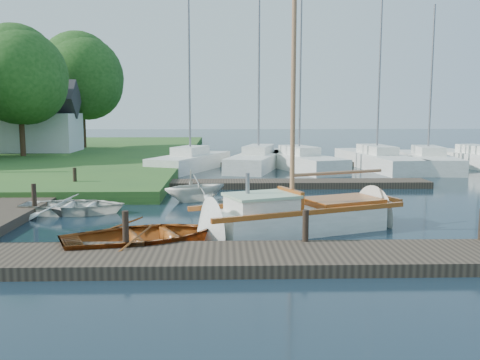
{
  "coord_description": "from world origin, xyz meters",
  "views": [
    {
      "loc": [
        -0.54,
        -18.1,
        3.6
      ],
      "look_at": [
        0.0,
        0.0,
        1.2
      ],
      "focal_mm": 40.0,
      "sensor_mm": 36.0,
      "label": 1
    }
  ],
  "objects_px": {
    "tender_a": "(73,203)",
    "dinghy": "(145,232)",
    "mooring_post_2": "(306,226)",
    "tree_7": "(82,77)",
    "sailboat": "(302,219)",
    "marina_boat_3": "(377,159)",
    "mooring_post_4": "(34,195)",
    "house_c": "(42,123)",
    "mooring_post_1": "(126,227)",
    "tender_b": "(195,184)",
    "mooring_post_5": "(75,177)",
    "marina_boat_4": "(428,160)",
    "marina_boat_2": "(299,160)",
    "marina_boat_1": "(259,159)",
    "tree_3": "(19,75)",
    "tender_c": "(261,200)",
    "marina_boat_0": "(190,160)"
  },
  "relations": [
    {
      "from": "tender_b",
      "to": "tree_3",
      "type": "xyz_separation_m",
      "value": [
        -12.32,
        15.27,
        5.13
      ]
    },
    {
      "from": "marina_boat_4",
      "to": "tree_3",
      "type": "relative_size",
      "value": 1.1
    },
    {
      "from": "marina_boat_2",
      "to": "house_c",
      "type": "xyz_separation_m",
      "value": [
        -17.98,
        8.12,
        2.0
      ]
    },
    {
      "from": "mooring_post_4",
      "to": "marina_boat_3",
      "type": "relative_size",
      "value": 0.06
    },
    {
      "from": "mooring_post_1",
      "to": "marina_boat_2",
      "type": "distance_m",
      "value": 20.13
    },
    {
      "from": "marina_boat_2",
      "to": "marina_boat_3",
      "type": "xyz_separation_m",
      "value": [
        4.88,
        0.53,
        -0.0
      ]
    },
    {
      "from": "tender_b",
      "to": "marina_boat_4",
      "type": "bearing_deg",
      "value": -79.96
    },
    {
      "from": "tender_c",
      "to": "tree_7",
      "type": "relative_size",
      "value": 0.33
    },
    {
      "from": "mooring_post_2",
      "to": "tree_7",
      "type": "distance_m",
      "value": 34.3
    },
    {
      "from": "mooring_post_5",
      "to": "tender_b",
      "type": "xyz_separation_m",
      "value": [
        5.32,
        -2.22,
        -0.02
      ]
    },
    {
      "from": "tree_3",
      "to": "dinghy",
      "type": "bearing_deg",
      "value": -63.16
    },
    {
      "from": "marina_boat_1",
      "to": "dinghy",
      "type": "bearing_deg",
      "value": -176.56
    },
    {
      "from": "marina_boat_1",
      "to": "tree_3",
      "type": "relative_size",
      "value": 1.28
    },
    {
      "from": "tender_a",
      "to": "dinghy",
      "type": "bearing_deg",
      "value": -146.07
    },
    {
      "from": "mooring_post_1",
      "to": "sailboat",
      "type": "distance_m",
      "value": 5.42
    },
    {
      "from": "tender_a",
      "to": "tree_3",
      "type": "xyz_separation_m",
      "value": [
        -8.21,
        17.69,
        5.44
      ]
    },
    {
      "from": "mooring_post_4",
      "to": "house_c",
      "type": "distance_m",
      "value": 23.16
    },
    {
      "from": "sailboat",
      "to": "tender_c",
      "type": "xyz_separation_m",
      "value": [
        -0.98,
        3.54,
        -0.02
      ]
    },
    {
      "from": "tender_a",
      "to": "marina_boat_4",
      "type": "height_order",
      "value": "marina_boat_4"
    },
    {
      "from": "tender_c",
      "to": "house_c",
      "type": "xyz_separation_m",
      "value": [
        -14.81,
        20.96,
        2.26
      ]
    },
    {
      "from": "marina_boat_3",
      "to": "mooring_post_5",
      "type": "bearing_deg",
      "value": 114.07
    },
    {
      "from": "marina_boat_1",
      "to": "tree_7",
      "type": "relative_size",
      "value": 1.19
    },
    {
      "from": "marina_boat_4",
      "to": "tender_c",
      "type": "bearing_deg",
      "value": 145.36
    },
    {
      "from": "house_c",
      "to": "tree_7",
      "type": "relative_size",
      "value": 0.56
    },
    {
      "from": "marina_boat_4",
      "to": "dinghy",
      "type": "bearing_deg",
      "value": 147.94
    },
    {
      "from": "mooring_post_1",
      "to": "marina_boat_0",
      "type": "bearing_deg",
      "value": 88.66
    },
    {
      "from": "marina_boat_1",
      "to": "tree_7",
      "type": "bearing_deg",
      "value": 65.79
    },
    {
      "from": "mooring_post_2",
      "to": "mooring_post_4",
      "type": "bearing_deg",
      "value": 149.53
    },
    {
      "from": "tender_c",
      "to": "marina_boat_3",
      "type": "xyz_separation_m",
      "value": [
        8.05,
        13.37,
        0.25
      ]
    },
    {
      "from": "mooring_post_5",
      "to": "tree_7",
      "type": "bearing_deg",
      "value": 103.36
    },
    {
      "from": "tender_b",
      "to": "sailboat",
      "type": "bearing_deg",
      "value": -175.52
    },
    {
      "from": "mooring_post_2",
      "to": "marina_boat_3",
      "type": "bearing_deg",
      "value": 69.24
    },
    {
      "from": "mooring_post_2",
      "to": "tree_3",
      "type": "distance_m",
      "value": 28.24
    },
    {
      "from": "tender_b",
      "to": "tree_3",
      "type": "bearing_deg",
      "value": 10.05
    },
    {
      "from": "mooring_post_4",
      "to": "tender_b",
      "type": "distance_m",
      "value": 6.01
    },
    {
      "from": "sailboat",
      "to": "marina_boat_4",
      "type": "height_order",
      "value": "marina_boat_4"
    },
    {
      "from": "sailboat",
      "to": "marina_boat_3",
      "type": "distance_m",
      "value": 18.33
    },
    {
      "from": "mooring_post_2",
      "to": "tender_c",
      "type": "distance_m",
      "value": 6.09
    },
    {
      "from": "dinghy",
      "to": "marina_boat_3",
      "type": "relative_size",
      "value": 0.34
    },
    {
      "from": "dinghy",
      "to": "marina_boat_3",
      "type": "xyz_separation_m",
      "value": [
        11.46,
        18.87,
        0.14
      ]
    },
    {
      "from": "marina_boat_3",
      "to": "marina_boat_4",
      "type": "xyz_separation_m",
      "value": [
        2.87,
        -0.82,
        -0.01
      ]
    },
    {
      "from": "dinghy",
      "to": "marina_boat_0",
      "type": "height_order",
      "value": "marina_boat_0"
    },
    {
      "from": "dinghy",
      "to": "tender_c",
      "type": "bearing_deg",
      "value": -54.65
    },
    {
      "from": "dinghy",
      "to": "tree_3",
      "type": "relative_size",
      "value": 0.48
    },
    {
      "from": "mooring_post_1",
      "to": "tender_b",
      "type": "distance_m",
      "value": 7.89
    },
    {
      "from": "tender_b",
      "to": "mooring_post_1",
      "type": "bearing_deg",
      "value": 141.5
    },
    {
      "from": "mooring_post_5",
      "to": "marina_boat_2",
      "type": "distance_m",
      "value": 14.13
    },
    {
      "from": "tender_a",
      "to": "tender_c",
      "type": "relative_size",
      "value": 1.13
    },
    {
      "from": "sailboat",
      "to": "marina_boat_2",
      "type": "bearing_deg",
      "value": 60.27
    },
    {
      "from": "tender_b",
      "to": "marina_boat_2",
      "type": "height_order",
      "value": "marina_boat_2"
    }
  ]
}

